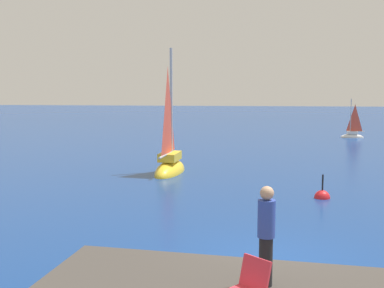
# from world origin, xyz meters

# --- Properties ---
(ground_plane) EXTENTS (160.00, 160.00, 0.00)m
(ground_plane) POSITION_xyz_m (0.00, 0.00, 0.00)
(ground_plane) COLOR navy
(boulder_seaward) EXTENTS (1.32, 1.37, 0.80)m
(boulder_seaward) POSITION_xyz_m (-2.67, -1.68, 0.00)
(boulder_seaward) COLOR #3F4037
(boulder_seaward) RESTS_ON ground
(boulder_inland) EXTENTS (0.70, 0.77, 0.51)m
(boulder_inland) POSITION_xyz_m (-0.18, -1.41, 0.00)
(boulder_inland) COLOR #453D38
(boulder_inland) RESTS_ON ground
(sailboat_near) EXTENTS (1.49, 3.41, 6.22)m
(sailboat_near) POSITION_xyz_m (-3.91, 10.89, 0.34)
(sailboat_near) COLOR yellow
(sailboat_near) RESTS_ON ground
(sailboat_far) EXTENTS (1.77, 0.63, 3.25)m
(sailboat_far) POSITION_xyz_m (7.79, 26.72, 0.18)
(sailboat_far) COLOR white
(sailboat_far) RESTS_ON ground
(person_standing) EXTENTS (0.28, 0.28, 1.62)m
(person_standing) POSITION_xyz_m (-0.31, -3.21, 1.68)
(person_standing) COLOR black
(person_standing) RESTS_ON shore_ledge
(beach_chair) EXTENTS (0.75, 0.76, 0.80)m
(beach_chair) POSITION_xyz_m (-0.60, -4.27, 1.26)
(beach_chair) COLOR #E03342
(beach_chair) RESTS_ON shore_ledge
(marker_buoy) EXTENTS (0.56, 0.56, 1.13)m
(marker_buoy) POSITION_xyz_m (2.21, 6.48, 0.01)
(marker_buoy) COLOR red
(marker_buoy) RESTS_ON ground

